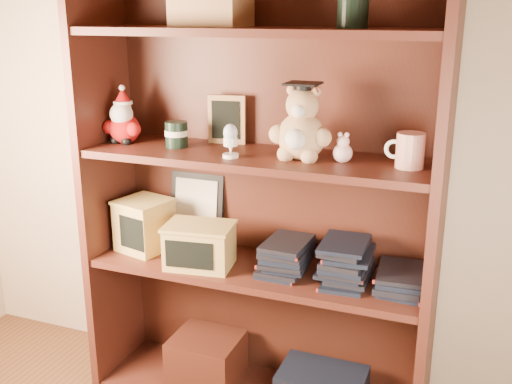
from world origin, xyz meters
TOP-DOWN VIEW (x-y plane):
  - bookcase at (-0.13, 1.36)m, footprint 1.20×0.35m
  - shelf_lower at (-0.13, 1.30)m, footprint 1.14×0.33m
  - shelf_upper at (-0.13, 1.30)m, footprint 1.14×0.33m
  - santa_plush at (-0.63, 1.30)m, footprint 0.15×0.11m
  - teachers_tin at (-0.42, 1.30)m, footprint 0.08×0.08m
  - chalkboard_plaque at (-0.29, 1.42)m, footprint 0.13×0.08m
  - egg_cup at (-0.19, 1.23)m, footprint 0.05×0.05m
  - grad_teddy_bear at (0.02, 1.30)m, footprint 0.20×0.17m
  - pink_figurine at (0.16, 1.30)m, footprint 0.06×0.06m
  - teacher_mug at (0.36, 1.30)m, footprint 0.12×0.08m
  - certificate_frame at (-0.43, 1.44)m, footprint 0.21×0.06m
  - treats_box at (-0.57, 1.30)m, footprint 0.21×0.21m
  - pencils_box at (-0.31, 1.24)m, footprint 0.25×0.20m
  - book_stack_left at (-0.03, 1.30)m, footprint 0.14×0.20m
  - book_stack_mid at (0.18, 1.30)m, footprint 0.14×0.20m
  - book_stack_right at (0.36, 1.30)m, footprint 0.14×0.20m

SIDE VIEW (x-z plane):
  - shelf_lower at x=-0.13m, z-range 0.53..0.55m
  - book_stack_right at x=0.36m, z-range 0.55..0.61m
  - book_stack_left at x=-0.03m, z-range 0.55..0.68m
  - book_stack_mid at x=0.18m, z-range 0.55..0.69m
  - pencils_box at x=-0.31m, z-range 0.55..0.70m
  - treats_box at x=-0.57m, z-range 0.55..0.74m
  - certificate_frame at x=-0.43m, z-range 0.55..0.82m
  - bookcase at x=-0.13m, z-range -0.02..1.58m
  - shelf_upper at x=-0.13m, z-range 0.93..0.95m
  - pink_figurine at x=0.16m, z-range 0.94..1.03m
  - teachers_tin at x=-0.42m, z-range 0.95..1.04m
  - teacher_mug at x=0.36m, z-range 0.95..1.06m
  - egg_cup at x=-0.19m, z-range 0.95..1.06m
  - santa_plush at x=-0.63m, z-range 0.92..1.13m
  - chalkboard_plaque at x=-0.29m, z-range 0.95..1.12m
  - grad_teddy_bear at x=0.02m, z-range 0.92..1.17m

